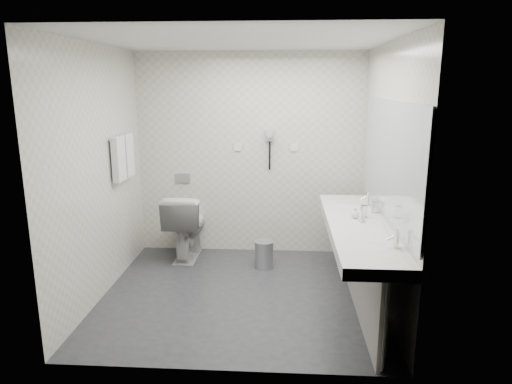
{
  "coord_description": "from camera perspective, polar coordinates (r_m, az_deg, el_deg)",
  "views": [
    {
      "loc": [
        0.43,
        -4.34,
        2.11
      ],
      "look_at": [
        0.15,
        0.15,
        1.05
      ],
      "focal_mm": 32.12,
      "sensor_mm": 36.0,
      "label": 1
    }
  ],
  "objects": [
    {
      "name": "dryer_barrel",
      "position": [
        5.57,
        1.71,
        7.29
      ],
      "size": [
        0.08,
        0.14,
        0.08
      ],
      "primitive_type": "cylinder",
      "rotation": [
        1.57,
        0.0,
        0.0
      ],
      "color": "#9B9A9F",
      "rests_on": "dryer_cradle"
    },
    {
      "name": "dryer_cradle",
      "position": [
        5.64,
        1.73,
        7.06
      ],
      "size": [
        0.1,
        0.04,
        0.14
      ],
      "primitive_type": "cube",
      "color": "#9B9A9F",
      "rests_on": "wall_back"
    },
    {
      "name": "dryer_cord",
      "position": [
        5.66,
        1.71,
        4.53
      ],
      "size": [
        0.02,
        0.02,
        0.35
      ],
      "primitive_type": "cylinder",
      "color": "black",
      "rests_on": "dryer_cradle"
    },
    {
      "name": "bin_lid",
      "position": [
        5.37,
        1.01,
        -6.23
      ],
      "size": [
        0.22,
        0.22,
        0.02
      ],
      "primitive_type": "cylinder",
      "color": "#B2B5BA",
      "rests_on": "pedal_bin"
    },
    {
      "name": "towel_far",
      "position": [
        5.39,
        -15.71,
        4.45
      ],
      "size": [
        0.07,
        0.24,
        0.48
      ],
      "primitive_type": "cube",
      "color": "silver",
      "rests_on": "towel_rail"
    },
    {
      "name": "wall_back",
      "position": [
        5.72,
        -0.79,
        4.62
      ],
      "size": [
        2.8,
        0.0,
        2.8
      ],
      "primitive_type": "plane",
      "rotation": [
        1.57,
        0.0,
        0.0
      ],
      "color": "beige",
      "rests_on": "floor"
    },
    {
      "name": "wall_right",
      "position": [
        4.53,
        15.88,
        1.8
      ],
      "size": [
        0.0,
        2.6,
        2.6
      ],
      "primitive_type": "plane",
      "rotation": [
        1.57,
        0.0,
        -1.57
      ],
      "color": "beige",
      "rests_on": "floor"
    },
    {
      "name": "basin_near",
      "position": [
        3.78,
        14.06,
        -6.88
      ],
      "size": [
        0.4,
        0.31,
        0.05
      ],
      "primitive_type": "ellipsoid",
      "color": "silver",
      "rests_on": "vanity_counter"
    },
    {
      "name": "soap_bottle_a",
      "position": [
        4.4,
        13.06,
        -3.02
      ],
      "size": [
        0.06,
        0.06,
        0.1
      ],
      "primitive_type": "imported",
      "rotation": [
        0.0,
        0.0,
        0.46
      ],
      "color": "silver",
      "rests_on": "vanity_counter"
    },
    {
      "name": "vanity_panel",
      "position": [
        4.54,
        12.58,
        -9.52
      ],
      "size": [
        0.03,
        2.15,
        0.75
      ],
      "primitive_type": "cube",
      "color": "gray",
      "rests_on": "floor"
    },
    {
      "name": "floor",
      "position": [
        4.84,
        -1.93,
        -12.57
      ],
      "size": [
        2.8,
        2.8,
        0.0
      ],
      "primitive_type": "plane",
      "color": "#27282C",
      "rests_on": "ground"
    },
    {
      "name": "basin_far",
      "position": [
        5.0,
        11.44,
        -1.77
      ],
      "size": [
        0.4,
        0.31,
        0.05
      ],
      "primitive_type": "ellipsoid",
      "color": "silver",
      "rests_on": "vanity_counter"
    },
    {
      "name": "toilet",
      "position": [
        5.74,
        -8.69,
        -4.11
      ],
      "size": [
        0.46,
        0.81,
        0.82
      ],
      "primitive_type": "imported",
      "rotation": [
        0.0,
        0.0,
        3.14
      ],
      "color": "silver",
      "rests_on": "floor"
    },
    {
      "name": "vanity_post_far",
      "position": [
        5.51,
        11.25,
        -5.34
      ],
      "size": [
        0.06,
        0.06,
        0.75
      ],
      "primitive_type": "cylinder",
      "color": "silver",
      "rests_on": "floor"
    },
    {
      "name": "mirror",
      "position": [
        4.3,
        16.41,
        3.89
      ],
      "size": [
        0.02,
        2.2,
        1.05
      ],
      "primitive_type": "cube",
      "color": "#B2BCC6",
      "rests_on": "wall_right"
    },
    {
      "name": "flush_plate",
      "position": [
        5.88,
        -9.08,
        1.73
      ],
      "size": [
        0.18,
        0.02,
        0.12
      ],
      "primitive_type": "cube",
      "color": "#B2B5BA",
      "rests_on": "wall_back"
    },
    {
      "name": "glass_left",
      "position": [
        4.57,
        13.28,
        -2.36
      ],
      "size": [
        0.07,
        0.07,
        0.12
      ],
      "primitive_type": "cylinder",
      "rotation": [
        0.0,
        0.0,
        0.08
      ],
      "color": "silver",
      "rests_on": "vanity_counter"
    },
    {
      "name": "switch_plate_a",
      "position": [
        5.71,
        -2.31,
        5.61
      ],
      "size": [
        0.09,
        0.02,
        0.09
      ],
      "primitive_type": "cube",
      "color": "silver",
      "rests_on": "wall_back"
    },
    {
      "name": "wall_left",
      "position": [
        4.78,
        -19.0,
        2.18
      ],
      "size": [
        0.0,
        2.6,
        2.6
      ],
      "primitive_type": "plane",
      "rotation": [
        1.57,
        0.0,
        1.57
      ],
      "color": "beige",
      "rests_on": "floor"
    },
    {
      "name": "faucet_near",
      "position": [
        3.79,
        17.05,
        -5.57
      ],
      "size": [
        0.04,
        0.04,
        0.15
      ],
      "primitive_type": "cylinder",
      "color": "silver",
      "rests_on": "vanity_counter"
    },
    {
      "name": "vanity_post_near",
      "position": [
        3.63,
        15.65,
        -15.84
      ],
      "size": [
        0.06,
        0.06,
        0.75
      ],
      "primitive_type": "cylinder",
      "color": "silver",
      "rests_on": "floor"
    },
    {
      "name": "towel_near",
      "position": [
        5.12,
        -16.72,
        3.95
      ],
      "size": [
        0.07,
        0.24,
        0.48
      ],
      "primitive_type": "cube",
      "color": "silver",
      "rests_on": "towel_rail"
    },
    {
      "name": "towel_rail",
      "position": [
        5.23,
        -16.46,
        6.59
      ],
      "size": [
        0.02,
        0.62,
        0.02
      ],
      "primitive_type": "cylinder",
      "rotation": [
        1.57,
        0.0,
        0.0
      ],
      "color": "silver",
      "rests_on": "wall_left"
    },
    {
      "name": "vanity_counter",
      "position": [
        4.4,
        12.54,
        -4.4
      ],
      "size": [
        0.55,
        2.2,
        0.1
      ],
      "primitive_type": "cube",
      "color": "silver",
      "rests_on": "floor"
    },
    {
      "name": "faucet_far",
      "position": [
        5.01,
        13.69,
        -0.79
      ],
      "size": [
        0.04,
        0.04,
        0.15
      ],
      "primitive_type": "cylinder",
      "color": "silver",
      "rests_on": "vanity_counter"
    },
    {
      "name": "wall_front",
      "position": [
        3.19,
        -4.31,
        -2.45
      ],
      "size": [
        2.8,
        0.0,
        2.8
      ],
      "primitive_type": "plane",
      "rotation": [
        -1.57,
        0.0,
        0.0
      ],
      "color": "beige",
      "rests_on": "floor"
    },
    {
      "name": "ceiling",
      "position": [
        4.37,
        -2.19,
        18.37
      ],
      "size": [
        2.8,
        2.8,
        0.0
      ],
      "primitive_type": "plane",
      "rotation": [
        3.14,
        0.0,
        0.0
      ],
      "color": "silver",
      "rests_on": "wall_back"
    },
    {
      "name": "pedal_bin",
      "position": [
        5.43,
        1.01,
        -7.84
      ],
      "size": [
        0.25,
        0.25,
        0.31
      ],
      "primitive_type": "cylinder",
      "rotation": [
        0.0,
        0.0,
        -0.15
      ],
      "color": "#B2B5BA",
      "rests_on": "floor"
    },
    {
      "name": "soap_bottle_b",
      "position": [
        4.51,
        12.25,
        -2.58
      ],
      "size": [
        0.1,
        0.1,
        0.1
      ],
      "primitive_type": "imported",
      "rotation": [
        0.0,
        0.0,
        -0.22
      ],
      "color": "silver",
      "rests_on": "vanity_counter"
    },
    {
      "name": "glass_right",
      "position": [
        4.74,
        14.57,
        -1.87
      ],
      "size": [
        0.08,
        0.08,
        0.11
      ],
      "primitive_type": "cylinder",
      "rotation": [
        0.0,
        0.0,
        -0.38
      ],
      "color": "silver",
      "rests_on": "vanity_counter"
    },
    {
      "name": "switch_plate_b",
      "position": [
        5.68,
        4.77,
        5.54
      ],
      "size": [
        0.09,
        0.02,
        0.09
      ],
      "primitive_type": "cube",
      "color": "silver",
      "rests_on": "wall_back"
    }
  ]
}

